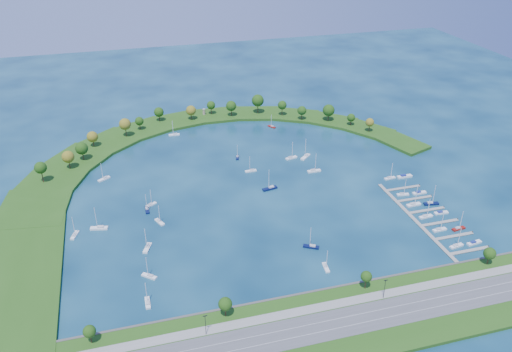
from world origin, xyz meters
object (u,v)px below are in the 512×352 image
object	(u,v)px
moored_boat_8	(174,134)
docked_boat_11	(404,176)
moored_boat_15	(237,157)
docked_boat_0	(456,245)
moored_boat_1	(270,188)
docked_boat_6	(414,204)
moored_boat_16	(104,178)
docked_boat_5	(441,213)
dock_system	(426,217)
moored_boat_0	(147,209)
docked_boat_10	(390,178)
moored_boat_17	(314,170)
moored_boat_6	(151,204)
moored_boat_7	(251,170)
docked_boat_9	(419,193)
docked_boat_4	(426,216)
moored_boat_10	(99,228)
docked_boat_3	(459,228)
harbor_tower	(204,112)
moored_boat_14	(311,246)
moored_boat_9	(272,126)
docked_boat_7	(431,203)
moored_boat_18	(147,247)
moored_boat_5	(148,302)
docked_boat_8	(403,194)
moored_boat_4	(291,157)
moored_boat_3	(306,156)
docked_boat_1	(474,243)
docked_boat_2	(440,229)
moored_boat_13	(159,221)

from	to	relation	value
moored_boat_8	docked_boat_11	xyz separation A→B (m)	(132.65, -105.35, -0.16)
moored_boat_15	docked_boat_0	bearing A→B (deg)	48.76
moored_boat_1	docked_boat_6	world-z (taller)	moored_boat_1
moored_boat_16	docked_boat_5	distance (m)	205.17
dock_system	docked_boat_11	world-z (taller)	docked_boat_11
moored_boat_0	docked_boat_10	world-z (taller)	moored_boat_0
moored_boat_17	moored_boat_16	bearing A→B (deg)	168.53
moored_boat_6	moored_boat_16	world-z (taller)	moored_boat_16
moored_boat_7	docked_boat_9	distance (m)	106.02
docked_boat_4	dock_system	bearing A→B (deg)	-115.09
moored_boat_10	docked_boat_3	bearing A→B (deg)	176.84
moored_boat_0	docked_boat_5	size ratio (longest dim) A/B	1.35
harbor_tower	moored_boat_14	xyz separation A→B (m)	(19.79, -189.45, -3.51)
docked_boat_0	moored_boat_15	bearing A→B (deg)	113.69
moored_boat_9	docked_boat_7	world-z (taller)	docked_boat_7
moored_boat_15	moored_boat_16	world-z (taller)	moored_boat_16
moored_boat_14	moored_boat_18	bearing A→B (deg)	14.36
moored_boat_5	moored_boat_6	bearing A→B (deg)	-6.01
moored_boat_15	moored_boat_18	world-z (taller)	moored_boat_18
moored_boat_0	moored_boat_7	distance (m)	75.74
docked_boat_6	harbor_tower	bearing A→B (deg)	115.22
moored_boat_9	docked_boat_8	distance (m)	128.19
moored_boat_14	docked_boat_4	world-z (taller)	moored_boat_14
moored_boat_8	docked_boat_10	xyz separation A→B (m)	(122.73, -104.62, -0.02)
moored_boat_4	moored_boat_8	size ratio (longest dim) A/B	1.05
moored_boat_1	moored_boat_18	bearing A→B (deg)	16.09
moored_boat_3	docked_boat_1	size ratio (longest dim) A/B	1.68
moored_boat_5	moored_boat_7	xyz separation A→B (m)	(76.59, 107.46, -0.01)
moored_boat_0	docked_boat_2	distance (m)	162.50
moored_boat_0	docked_boat_6	xyz separation A→B (m)	(149.80, -36.46, 0.05)
moored_boat_18	docked_boat_7	bearing A→B (deg)	111.90
moored_boat_10	moored_boat_18	distance (m)	34.24
moored_boat_9	docked_boat_4	bearing A→B (deg)	165.97
docked_boat_11	moored_boat_14	bearing A→B (deg)	-147.93
docked_boat_5	moored_boat_17	bearing A→B (deg)	131.17
docked_boat_10	docked_boat_11	world-z (taller)	docked_boat_10
moored_boat_1	docked_boat_2	bearing A→B (deg)	126.57
moored_boat_16	docked_boat_2	distance (m)	203.21
harbor_tower	docked_boat_7	bearing A→B (deg)	-58.83
harbor_tower	docked_boat_0	world-z (taller)	docked_boat_0
moored_boat_3	moored_boat_15	distance (m)	46.80
moored_boat_13	moored_boat_14	distance (m)	84.70
docked_boat_7	docked_boat_8	distance (m)	17.50
moored_boat_0	moored_boat_14	size ratio (longest dim) A/B	0.93
moored_boat_6	moored_boat_18	bearing A→B (deg)	-130.89
moored_boat_8	docked_boat_11	distance (m)	169.40
harbor_tower	moored_boat_9	bearing A→B (deg)	-37.17
docked_boat_0	docked_boat_3	xyz separation A→B (m)	(10.50, 13.35, -0.00)
moored_boat_16	docked_boat_7	size ratio (longest dim) A/B	0.93
docked_boat_10	moored_boat_16	bearing A→B (deg)	157.94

